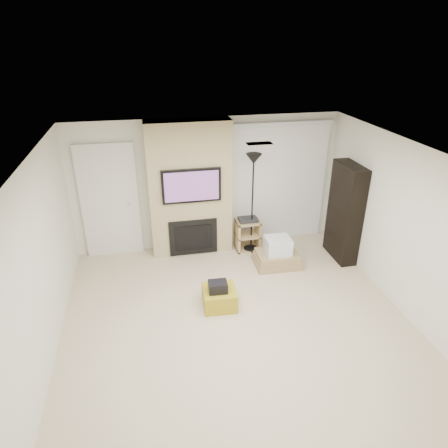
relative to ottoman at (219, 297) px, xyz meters
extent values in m
cube|color=beige|center=(0.18, -0.69, -0.15)|extent=(5.00, 5.50, 0.00)
cube|color=white|center=(0.18, -0.69, 2.35)|extent=(5.00, 5.50, 0.00)
cube|color=silver|center=(0.18, 2.06, 1.10)|extent=(5.00, 0.00, 2.50)
cube|color=silver|center=(-2.32, -0.69, 1.10)|extent=(0.00, 5.50, 2.50)
cube|color=silver|center=(2.68, -0.69, 1.10)|extent=(0.00, 5.50, 2.50)
cube|color=silver|center=(0.58, 0.11, 2.35)|extent=(0.35, 0.18, 0.01)
cube|color=#A38E1C|center=(0.00, 0.00, 0.00)|extent=(0.52, 0.52, 0.30)
cube|color=black|center=(-0.03, -0.04, 0.23)|extent=(0.29, 0.23, 0.16)
cube|color=tan|center=(-0.17, 1.86, 1.10)|extent=(1.50, 0.40, 2.50)
cube|color=black|center=(-0.17, 1.63, 1.25)|extent=(1.05, 0.06, 0.62)
cube|color=#522E55|center=(-0.17, 1.60, 1.25)|extent=(0.96, 0.00, 0.54)
cube|color=black|center=(-0.17, 1.65, 0.22)|extent=(0.90, 0.04, 0.70)
cube|color=black|center=(-0.17, 1.63, 0.22)|extent=(0.70, 0.02, 0.50)
cube|color=silver|center=(-1.62, 2.02, 0.92)|extent=(1.02, 0.08, 2.14)
cube|color=#B0ADA7|center=(-1.62, 2.03, 0.87)|extent=(0.90, 0.05, 2.05)
cylinder|color=silver|center=(-1.28, 1.98, 0.85)|extent=(0.07, 0.06, 0.07)
cube|color=silver|center=(1.58, 2.00, 2.18)|extent=(1.98, 0.10, 0.08)
cube|color=white|center=(1.58, 2.01, 0.99)|extent=(1.90, 0.03, 2.29)
cylinder|color=black|center=(0.94, 1.61, -0.13)|extent=(0.28, 0.28, 0.03)
cylinder|color=black|center=(0.94, 1.61, 0.76)|extent=(0.03, 0.03, 1.79)
cone|color=black|center=(0.94, 1.61, 1.68)|extent=(0.28, 0.28, 0.18)
cube|color=tan|center=(0.68, 1.66, 0.15)|extent=(0.04, 0.38, 0.60)
cube|color=tan|center=(1.09, 1.66, 0.15)|extent=(0.04, 0.38, 0.60)
cube|color=tan|center=(0.88, 1.66, -0.14)|extent=(0.45, 0.38, 0.03)
cube|color=tan|center=(0.88, 1.66, 0.15)|extent=(0.45, 0.38, 0.03)
cube|color=tan|center=(0.88, 1.66, 0.43)|extent=(0.45, 0.38, 0.03)
cube|color=black|center=(0.88, 1.66, 0.48)|extent=(0.35, 0.25, 0.06)
cube|color=#A08458|center=(1.26, 0.98, -0.11)|extent=(0.82, 0.63, 0.09)
cube|color=#A08458|center=(1.26, 0.98, -0.02)|extent=(0.78, 0.59, 0.08)
cube|color=#A08458|center=(1.26, 0.98, 0.06)|extent=(0.74, 0.55, 0.08)
cube|color=silver|center=(1.26, 0.98, 0.24)|extent=(0.45, 0.40, 0.29)
cube|color=black|center=(2.52, 1.03, 0.75)|extent=(0.30, 0.80, 1.80)
cube|color=black|center=(2.50, 1.03, 0.30)|extent=(0.26, 0.72, 0.02)
cube|color=black|center=(2.50, 1.03, 0.75)|extent=(0.26, 0.72, 0.02)
cube|color=black|center=(2.50, 1.03, 1.20)|extent=(0.26, 0.72, 0.02)
camera|label=1|loc=(-0.97, -4.95, 3.70)|focal=32.00mm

